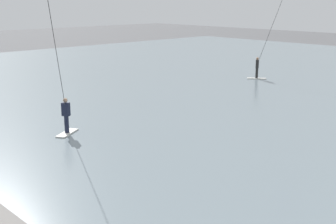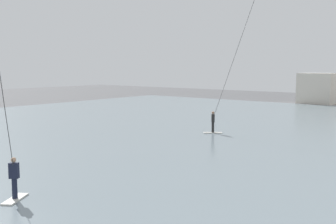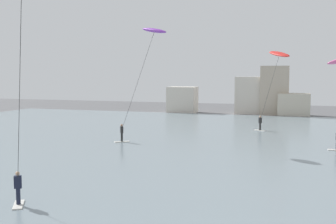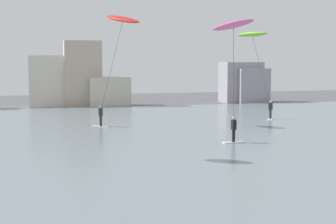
{
  "view_description": "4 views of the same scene",
  "coord_description": "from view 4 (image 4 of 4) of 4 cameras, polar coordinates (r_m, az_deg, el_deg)",
  "views": [
    {
      "loc": [
        8.43,
        0.31,
        5.99
      ],
      "look_at": [
        -2.18,
        10.37,
        2.31
      ],
      "focal_mm": 47.92,
      "sensor_mm": 36.0,
      "label": 1
    },
    {
      "loc": [
        5.44,
        1.75,
        5.18
      ],
      "look_at": [
        -3.38,
        12.87,
        3.61
      ],
      "focal_mm": 45.19,
      "sensor_mm": 36.0,
      "label": 2
    },
    {
      "loc": [
        3.81,
        -5.85,
        6.39
      ],
      "look_at": [
        -2.93,
        15.5,
        4.28
      ],
      "focal_mm": 44.3,
      "sensor_mm": 36.0,
      "label": 3
    },
    {
      "loc": [
        -4.92,
        1.27,
        5.18
      ],
      "look_at": [
        -0.69,
        17.25,
        3.5
      ],
      "focal_mm": 53.59,
      "sensor_mm": 36.0,
      "label": 4
    }
  ],
  "objects": [
    {
      "name": "kitesurfer_pink",
      "position": [
        32.5,
        7.45,
        8.44
      ],
      "size": [
        2.93,
        2.25,
        7.99
      ],
      "color": "silver",
      "rests_on": "water_bay"
    },
    {
      "name": "water_bay",
      "position": [
        30.33,
        -5.28,
        -3.95
      ],
      "size": [
        84.0,
        52.0,
        0.1
      ],
      "primitive_type": "cube",
      "color": "gray",
      "rests_on": "ground"
    },
    {
      "name": "kitesurfer_red",
      "position": [
        39.45,
        -5.41,
        9.49
      ],
      "size": [
        3.99,
        3.24,
        8.89
      ],
      "color": "silver",
      "rests_on": "water_bay"
    },
    {
      "name": "far_shore_buildings",
      "position": [
        58.89,
        -5.64,
        3.27
      ],
      "size": [
        39.36,
        4.79,
        7.47
      ],
      "color": "beige",
      "rests_on": "ground"
    },
    {
      "name": "kitesurfer_lime",
      "position": [
        46.25,
        9.75,
        7.94
      ],
      "size": [
        2.53,
        4.88,
        7.79
      ],
      "color": "silver",
      "rests_on": "water_bay"
    }
  ]
}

